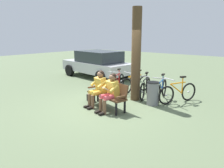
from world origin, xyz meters
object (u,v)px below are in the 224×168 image
Objects in this scene: parked_car at (97,63)px; bicycle_purple at (145,88)px; litter_bin at (153,93)px; bench at (108,93)px; bicycle_silver at (178,93)px; person_companion at (98,87)px; person_reading at (110,91)px; bicycle_green at (118,83)px; tree_trunk at (136,55)px; bicycle_blue at (135,84)px; bicycle_black at (161,90)px; handbag at (91,98)px.

bicycle_purple is at bearing 164.03° from parked_car.
litter_bin is at bearing 160.23° from parked_car.
bicycle_purple is 0.37× the size of parked_car.
litter_bin is at bearing -118.29° from bench.
parked_car is (5.32, -1.50, 0.41)m from bicycle_silver.
bench is 0.39m from person_companion.
bicycle_silver is (-1.27, -2.18, -0.31)m from person_reading.
person_reading is 5.47m from parked_car.
person_reading is at bearing 153.13° from bench.
person_companion reaches higher than bicycle_silver.
litter_bin is at bearing -124.54° from person_companion.
bicycle_green is (2.04, -0.65, -0.04)m from litter_bin.
bicycle_purple is (-0.10, -0.54, -1.28)m from tree_trunk.
bicycle_blue is 0.76m from bicycle_green.
bicycle_blue is (0.54, -0.81, -1.28)m from tree_trunk.
person_reading is 0.28× the size of parked_car.
person_reading is 0.75× the size of bicycle_green.
bicycle_green reaches higher than bench.
bicycle_black reaches higher than litter_bin.
tree_trunk is at bearing -87.57° from bench.
person_reading is at bearing -6.27° from bicycle_silver.
person_companion is (0.63, -0.13, -0.00)m from person_reading.
person_companion is 2.22m from bicycle_blue.
bicycle_silver is (-1.90, -2.05, -0.30)m from person_companion.
person_companion is at bearing 139.74° from parked_car.
handbag is 0.18× the size of bicycle_black.
bicycle_silver is (-1.35, -0.67, -1.28)m from tree_trunk.
bicycle_silver reaches higher than bench.
bicycle_green is at bearing -63.37° from bicycle_silver.
person_companion is 4.93m from parked_car.
bicycle_black reaches higher than handbag.
bench is at bearing -152.63° from person_companion.
bicycle_black is at bearing 78.94° from bicycle_purple.
bicycle_black is at bearing 167.65° from parked_car.
tree_trunk is (-1.12, -1.18, 1.52)m from handbag.
tree_trunk reaches higher than bench.
tree_trunk is at bearing -39.70° from bicycle_silver.
person_companion reaches higher than bicycle_purple.
person_companion is 2.07m from bicycle_green.
bicycle_silver is 5.55m from parked_car.
bench is at bearing 23.82° from bicycle_blue.
parked_car is (2.72, -1.62, 0.41)m from bicycle_green.
parked_car is (4.06, -3.67, 0.11)m from person_reading.
bench is at bearing 173.51° from handbag.
bicycle_purple is at bearing -125.20° from handbag.
handbag is 0.37× the size of litter_bin.
person_companion reaches higher than bicycle_black.
litter_bin is 0.96m from bicycle_silver.
bicycle_black is 4.96m from parked_car.
person_reading is 0.37× the size of tree_trunk.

